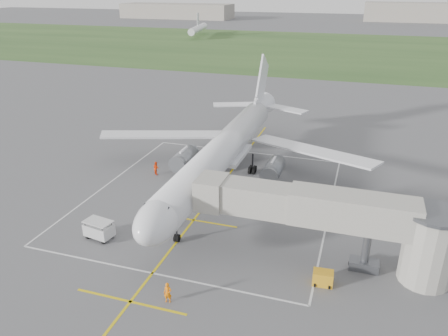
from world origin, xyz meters
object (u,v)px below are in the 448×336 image
(gpu_unit, at_px, (323,278))
(baggage_cart, at_px, (99,229))
(airliner, at_px, (224,150))
(ramp_worker_wing, at_px, (156,168))
(ramp_worker_nose, at_px, (168,293))
(jet_bridge, at_px, (343,220))

(gpu_unit, xyz_separation_m, baggage_cart, (-22.42, 0.51, 0.37))
(airliner, bearing_deg, ramp_worker_wing, -176.02)
(ramp_worker_nose, bearing_deg, jet_bridge, 28.03)
(airliner, height_order, baggage_cart, airliner)
(gpu_unit, bearing_deg, ramp_worker_nose, -155.90)
(jet_bridge, bearing_deg, ramp_worker_wing, 151.60)
(jet_bridge, bearing_deg, gpu_unit, -107.12)
(ramp_worker_nose, bearing_deg, gpu_unit, 19.01)
(jet_bridge, height_order, ramp_worker_wing, jet_bridge)
(baggage_cart, bearing_deg, gpu_unit, 8.26)
(airliner, xyz_separation_m, baggage_cart, (-7.74, -17.11, -3.38))
(gpu_unit, height_order, ramp_worker_wing, ramp_worker_wing)
(airliner, xyz_separation_m, gpu_unit, (14.68, -17.62, -3.75))
(baggage_cart, bearing_deg, ramp_worker_nose, -22.44)
(jet_bridge, relative_size, baggage_cart, 7.61)
(jet_bridge, relative_size, gpu_unit, 12.98)
(gpu_unit, height_order, ramp_worker_nose, ramp_worker_nose)
(ramp_worker_wing, bearing_deg, ramp_worker_nose, 158.73)
(baggage_cart, xyz_separation_m, ramp_worker_wing, (-1.68, 16.45, -0.11))
(baggage_cart, bearing_deg, jet_bridge, 16.50)
(airliner, relative_size, jet_bridge, 2.00)
(gpu_unit, height_order, baggage_cart, baggage_cart)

